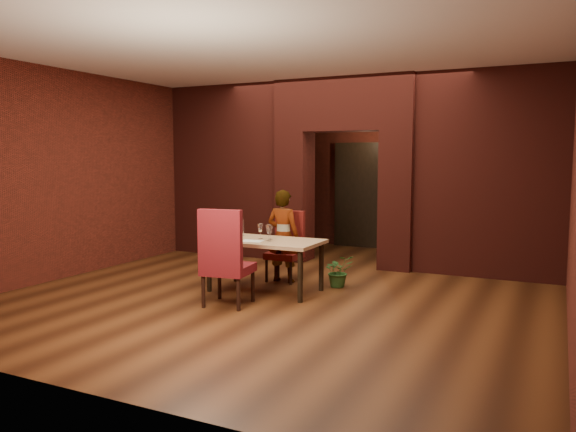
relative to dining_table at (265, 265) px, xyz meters
name	(u,v)px	position (x,y,z in m)	size (l,w,h in m)	color
floor	(295,287)	(0.28, 0.37, -0.36)	(8.00, 8.00, 0.00)	#4B2712
ceiling	(295,59)	(0.28, 0.37, 2.84)	(7.00, 8.00, 0.04)	silver
wall_back	(379,170)	(0.28, 4.37, 1.24)	(7.00, 0.04, 3.20)	maroon
wall_front	(73,191)	(0.28, -3.63, 1.24)	(7.00, 0.04, 3.20)	maroon
wall_left	(107,173)	(-3.22, 0.37, 1.24)	(0.04, 8.00, 3.20)	maroon
wall_right	(574,180)	(3.78, 0.37, 1.24)	(0.04, 8.00, 3.20)	maroon
pillar_left	(295,197)	(-0.67, 2.37, 0.79)	(0.55, 0.55, 2.30)	maroon
pillar_right	(398,200)	(1.23, 2.37, 0.79)	(0.55, 0.55, 2.30)	maroon
lintel	(345,105)	(0.28, 2.37, 2.39)	(2.45, 0.55, 0.90)	maroon
wing_wall_left	(228,171)	(-2.08, 2.37, 1.24)	(2.27, 0.35, 3.20)	maroon
wing_wall_right	(489,174)	(2.65, 2.37, 1.24)	(2.27, 0.35, 3.20)	maroon
vent_panel	(288,232)	(-0.67, 2.07, 0.19)	(0.40, 0.03, 0.50)	#9B442D
rear_door	(359,196)	(-0.12, 4.31, 0.69)	(0.90, 0.08, 2.10)	black
rear_door_frame	(358,197)	(-0.12, 4.27, 0.69)	(1.02, 0.04, 2.22)	black
dining_table	(265,265)	(0.00, 0.00, 0.00)	(1.54, 0.87, 0.72)	tan
chair_far	(284,246)	(-0.05, 0.70, 0.16)	(0.48, 0.48, 1.05)	maroon
chair_near	(228,257)	(-0.07, -0.85, 0.25)	(0.56, 0.56, 1.23)	maroon
person_seated	(283,236)	(-0.05, 0.65, 0.33)	(0.50, 0.33, 1.38)	silver
wine_glass_a	(260,231)	(-0.10, 0.04, 0.47)	(0.09, 0.09, 0.21)	white
wine_glass_b	(270,233)	(0.06, 0.04, 0.46)	(0.08, 0.08, 0.19)	white
wine_glass_c	(269,233)	(0.11, -0.10, 0.47)	(0.09, 0.09, 0.22)	white
tasting_sheet	(252,241)	(-0.10, -0.20, 0.36)	(0.29, 0.22, 0.00)	silver
wine_bucket	(222,231)	(-0.63, -0.12, 0.46)	(0.16, 0.16, 0.20)	silver
water_bottle	(242,227)	(-0.49, 0.20, 0.49)	(0.06, 0.06, 0.26)	white
potted_plant	(339,271)	(0.83, 0.68, -0.13)	(0.42, 0.36, 0.47)	#2A5B26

